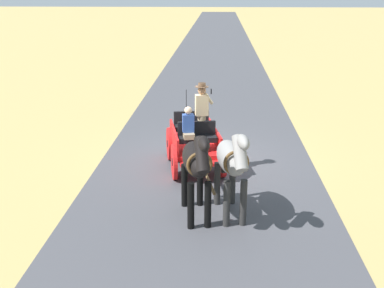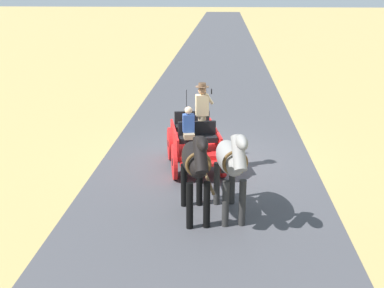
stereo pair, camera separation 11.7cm
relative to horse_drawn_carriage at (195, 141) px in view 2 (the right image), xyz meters
name	(u,v)px [view 2 (the right image)]	position (x,y,z in m)	size (l,w,h in m)	color
ground_plane	(207,159)	(-0.30, -0.81, -0.82)	(200.00, 200.00, 0.00)	tan
road_surface	(207,158)	(-0.30, -0.81, -0.81)	(6.23, 160.00, 0.01)	#424247
horse_drawn_carriage	(195,141)	(0.00, 0.00, 0.00)	(1.85, 4.51, 2.50)	red
horse_near_side	(231,161)	(-0.95, 2.90, 0.51)	(0.85, 2.15, 2.21)	gray
horse_off_side	(196,163)	(-0.19, 3.05, 0.51)	(0.85, 2.15, 2.21)	black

